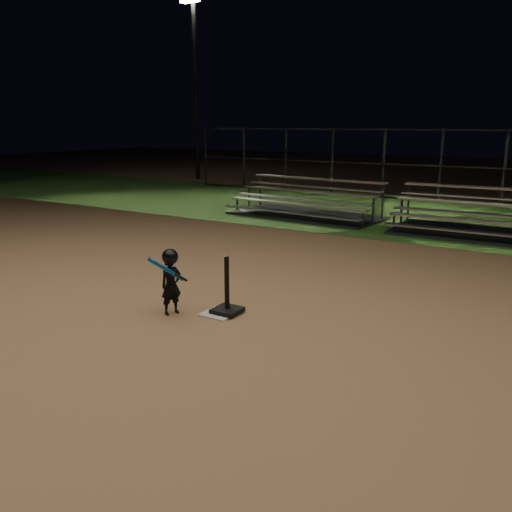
{
  "coord_description": "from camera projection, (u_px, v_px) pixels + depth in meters",
  "views": [
    {
      "loc": [
        4.21,
        -5.82,
        2.66
      ],
      "look_at": [
        0.0,
        1.0,
        0.65
      ],
      "focal_mm": 37.12,
      "sensor_mm": 36.0,
      "label": 1
    }
  ],
  "objects": [
    {
      "name": "ground",
      "position": [
        220.0,
        314.0,
        7.6
      ],
      "size": [
        80.0,
        80.0,
        0.0
      ],
      "primitive_type": "plane",
      "color": "#A17249",
      "rests_on": "ground"
    },
    {
      "name": "grass_strip",
      "position": [
        413.0,
        215.0,
        15.85
      ],
      "size": [
        60.0,
        8.0,
        0.01
      ],
      "primitive_type": "cube",
      "color": "#2D571C",
      "rests_on": "ground"
    },
    {
      "name": "home_plate",
      "position": [
        220.0,
        313.0,
        7.6
      ],
      "size": [
        0.45,
        0.45,
        0.02
      ],
      "primitive_type": "cube",
      "color": "beige",
      "rests_on": "ground"
    },
    {
      "name": "batting_tee",
      "position": [
        227.0,
        302.0,
        7.58
      ],
      "size": [
        0.38,
        0.38,
        0.83
      ],
      "color": "black",
      "rests_on": "home_plate"
    },
    {
      "name": "child_batter",
      "position": [
        171.0,
        280.0,
        7.5
      ],
      "size": [
        0.44,
        0.53,
        0.96
      ],
      "rotation": [
        0.0,
        0.0,
        1.19
      ],
      "color": "black",
      "rests_on": "ground"
    },
    {
      "name": "bleacher_left",
      "position": [
        305.0,
        209.0,
        15.51
      ],
      "size": [
        4.55,
        2.5,
        1.07
      ],
      "rotation": [
        0.0,
        0.0,
        -0.08
      ],
      "color": "silver",
      "rests_on": "ground"
    },
    {
      "name": "bleacher_right",
      "position": [
        491.0,
        227.0,
        12.72
      ],
      "size": [
        4.61,
        2.29,
        1.12
      ],
      "rotation": [
        0.0,
        0.0,
        0.01
      ],
      "color": "#BBBBC0",
      "rests_on": "ground"
    },
    {
      "name": "backstop_fence",
      "position": [
        441.0,
        166.0,
        18.02
      ],
      "size": [
        20.08,
        0.08,
        2.5
      ],
      "color": "#38383D",
      "rests_on": "ground"
    },
    {
      "name": "light_pole_left",
      "position": [
        195.0,
        73.0,
        24.84
      ],
      "size": [
        0.9,
        0.53,
        8.3
      ],
      "color": "#2D2D30",
      "rests_on": "ground"
    }
  ]
}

